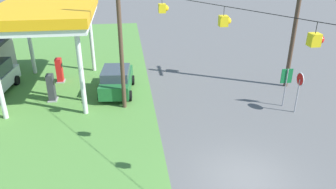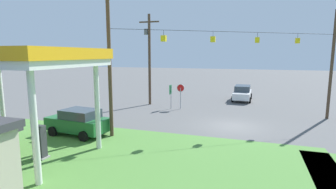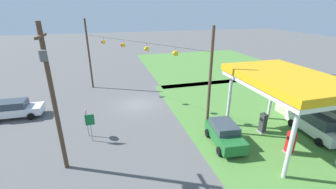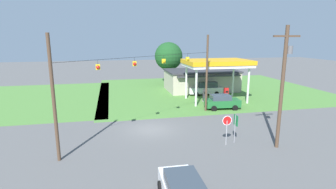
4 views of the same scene
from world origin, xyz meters
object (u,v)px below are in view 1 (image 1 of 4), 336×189
at_px(car_at_pumps_front, 117,80).
at_px(utility_pole_main, 298,9).
at_px(fuel_pump_near, 51,89).
at_px(stop_sign_roadside, 299,84).
at_px(gas_station_canopy, 46,14).
at_px(fuel_pump_far, 60,71).
at_px(route_sign, 286,80).

height_order(car_at_pumps_front, utility_pole_main, utility_pole_main).
distance_m(fuel_pump_near, stop_sign_roadside, 14.94).
xyz_separation_m(fuel_pump_near, stop_sign_roadside, (-3.49, -14.50, 0.96)).
relative_size(gas_station_canopy, car_at_pumps_front, 1.97).
bearing_deg(fuel_pump_near, stop_sign_roadside, -103.53).
relative_size(gas_station_canopy, fuel_pump_far, 4.83).
height_order(fuel_pump_far, stop_sign_roadside, stop_sign_roadside).
bearing_deg(utility_pole_main, gas_station_canopy, 85.66).
bearing_deg(fuel_pump_near, fuel_pump_far, 0.00).
height_order(fuel_pump_near, utility_pole_main, utility_pole_main).
distance_m(stop_sign_roadside, route_sign, 0.98).
xyz_separation_m(car_at_pumps_front, stop_sign_roadside, (-4.18, -10.45, 0.89)).
height_order(route_sign, utility_pole_main, utility_pole_main).
distance_m(fuel_pump_far, car_at_pumps_front, 4.72).
bearing_deg(fuel_pump_far, stop_sign_roadside, -114.49).
height_order(car_at_pumps_front, stop_sign_roadside, stop_sign_roadside).
height_order(fuel_pump_far, utility_pole_main, utility_pole_main).
relative_size(fuel_pump_far, route_sign, 0.74).
bearing_deg(utility_pole_main, stop_sign_roadside, 161.80).
height_order(fuel_pump_far, car_at_pumps_front, fuel_pump_far).
xyz_separation_m(stop_sign_roadside, route_sign, (0.92, 0.33, -0.10)).
bearing_deg(utility_pole_main, fuel_pump_near, 91.31).
bearing_deg(fuel_pump_near, utility_pole_main, -88.69).
xyz_separation_m(gas_station_canopy, stop_sign_roadside, (-5.05, -14.50, -3.35)).
bearing_deg(fuel_pump_near, car_at_pumps_front, -80.29).
bearing_deg(route_sign, fuel_pump_near, 79.73).
relative_size(stop_sign_roadside, utility_pole_main, 0.26).
xyz_separation_m(fuel_pump_near, car_at_pumps_front, (0.69, -4.05, 0.07)).
distance_m(route_sign, utility_pole_main, 4.93).
bearing_deg(stop_sign_roadside, fuel_pump_near, -103.53).
bearing_deg(utility_pole_main, car_at_pumps_front, 88.38).
xyz_separation_m(gas_station_canopy, utility_pole_main, (-1.20, -15.76, 0.18)).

